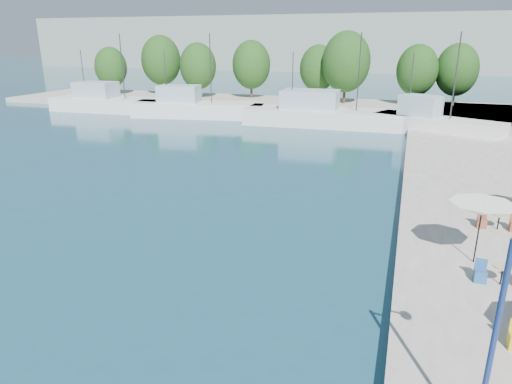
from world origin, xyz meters
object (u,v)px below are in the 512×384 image
(trawler_02, at_px, (196,108))
(trawler_04, at_px, (433,124))
(trawler_03, at_px, (332,116))
(umbrella_white, at_px, (482,209))
(trawler_01, at_px, (111,103))

(trawler_02, height_order, trawler_04, same)
(trawler_02, relative_size, trawler_03, 0.81)
(trawler_02, distance_m, umbrella_white, 43.02)
(trawler_01, distance_m, trawler_03, 29.52)
(trawler_01, distance_m, trawler_04, 40.03)
(trawler_01, height_order, umbrella_white, trawler_01)
(trawler_01, xyz_separation_m, trawler_02, (12.58, -0.59, 0.00))
(trawler_01, bearing_deg, umbrella_white, -41.64)
(trawler_01, relative_size, trawler_04, 1.36)
(trawler_03, xyz_separation_m, umbrella_white, (11.03, -31.99, 1.80))
(trawler_03, xyz_separation_m, trawler_04, (10.41, -2.00, 0.00))
(trawler_03, height_order, trawler_04, same)
(trawler_01, bearing_deg, trawler_03, -4.72)
(trawler_02, distance_m, trawler_03, 16.92)
(trawler_02, xyz_separation_m, trawler_04, (27.32, -2.68, 0.00))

